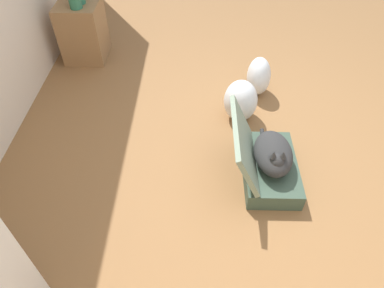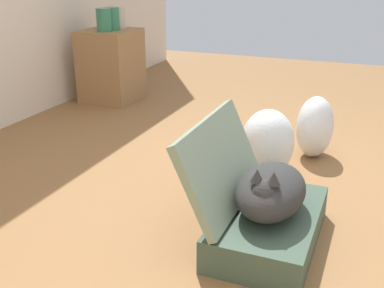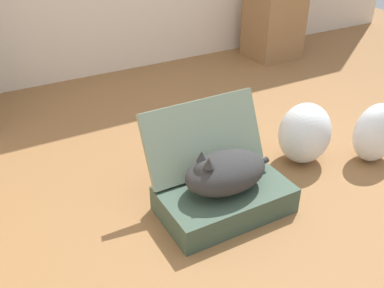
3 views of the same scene
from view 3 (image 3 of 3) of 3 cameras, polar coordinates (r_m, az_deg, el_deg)
ground_plane at (r=2.48m, az=11.50°, el=-6.64°), size 7.68×7.68×0.00m
suitcase_base at (r=2.29m, az=4.25°, el=-7.22°), size 0.67×0.40×0.15m
suitcase_lid at (r=2.30m, az=1.55°, el=0.87°), size 0.67×0.20×0.38m
cat at (r=2.19m, az=4.25°, el=-3.69°), size 0.52×0.28×0.24m
plastic_bag_white at (r=2.71m, az=14.49°, el=1.36°), size 0.33×0.30×0.38m
plastic_bag_clear at (r=2.86m, az=22.86°, el=1.36°), size 0.30×0.22×0.38m
side_table at (r=4.43m, az=10.55°, el=14.98°), size 0.46×0.43×0.61m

